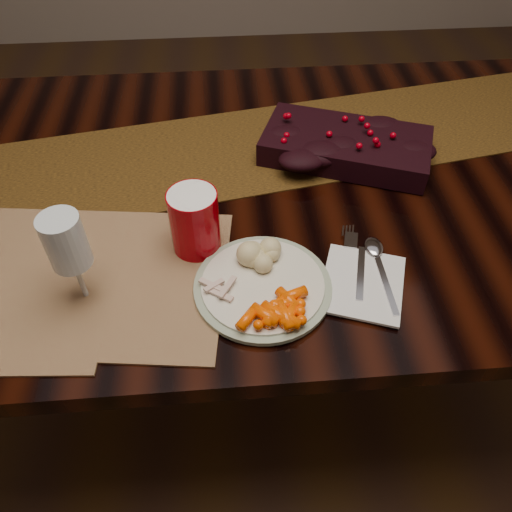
{
  "coord_description": "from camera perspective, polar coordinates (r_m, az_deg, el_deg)",
  "views": [
    {
      "loc": [
        -0.08,
        -0.87,
        1.42
      ],
      "look_at": [
        -0.03,
        -0.28,
        0.8
      ],
      "focal_mm": 35.0,
      "sensor_mm": 36.0,
      "label": 1
    }
  ],
  "objects": [
    {
      "name": "napkin",
      "position": [
        0.89,
        12.07,
        -3.09
      ],
      "size": [
        0.18,
        0.2,
        0.01
      ],
      "primitive_type": "cube",
      "rotation": [
        0.0,
        0.0,
        -0.34
      ],
      "color": "silver",
      "rests_on": "placemat_main"
    },
    {
      "name": "baby_carrots",
      "position": [
        0.82,
        2.23,
        -4.91
      ],
      "size": [
        0.13,
        0.11,
        0.02
      ],
      "primitive_type": null,
      "rotation": [
        0.0,
        0.0,
        -0.07
      ],
      "color": "#FF4F00",
      "rests_on": "dinner_plate"
    },
    {
      "name": "turkey_shreds",
      "position": [
        0.84,
        -4.33,
        -3.72
      ],
      "size": [
        0.07,
        0.06,
        0.01
      ],
      "primitive_type": null,
      "rotation": [
        0.0,
        0.0,
        0.19
      ],
      "color": "tan",
      "rests_on": "dinner_plate"
    },
    {
      "name": "red_cup",
      "position": [
        0.9,
        -7.04,
        3.94
      ],
      "size": [
        0.11,
        0.11,
        0.12
      ],
      "primitive_type": "cylinder",
      "rotation": [
        0.0,
        0.0,
        0.22
      ],
      "color": "#98000A",
      "rests_on": "placemat_main"
    },
    {
      "name": "wine_glass",
      "position": [
        0.84,
        -20.2,
        -0.5
      ],
      "size": [
        0.07,
        0.07,
        0.18
      ],
      "primitive_type": null,
      "rotation": [
        0.0,
        0.0,
        0.17
      ],
      "color": "silver",
      "rests_on": "dining_table"
    },
    {
      "name": "table_runner",
      "position": [
        1.2,
        2.36,
        12.6
      ],
      "size": [
        1.65,
        0.62,
        0.0
      ],
      "primitive_type": "cube",
      "rotation": [
        0.0,
        0.0,
        0.18
      ],
      "color": "#4D2204",
      "rests_on": "dining_table"
    },
    {
      "name": "floor",
      "position": [
        1.67,
        0.27,
        -11.81
      ],
      "size": [
        5.0,
        5.0,
        0.0
      ],
      "primitive_type": "plane",
      "color": "black",
      "rests_on": "ground"
    },
    {
      "name": "dinner_plate",
      "position": [
        0.86,
        0.77,
        -3.4
      ],
      "size": [
        0.3,
        0.3,
        0.01
      ],
      "primitive_type": "cylinder",
      "rotation": [
        0.0,
        0.0,
        0.32
      ],
      "color": "silver",
      "rests_on": "placemat_main"
    },
    {
      "name": "dining_table",
      "position": [
        1.36,
        0.32,
        -3.55
      ],
      "size": [
        1.8,
        1.0,
        0.75
      ],
      "primitive_type": "cube",
      "color": "black",
      "rests_on": "floor"
    },
    {
      "name": "spoon",
      "position": [
        0.91,
        14.21,
        -1.8
      ],
      "size": [
        0.03,
        0.17,
        0.0
      ],
      "primitive_type": null,
      "rotation": [
        0.0,
        0.0,
        -0.0
      ],
      "color": "silver",
      "rests_on": "napkin"
    },
    {
      "name": "mashed_potatoes",
      "position": [
        0.87,
        0.49,
        0.23
      ],
      "size": [
        0.1,
        0.1,
        0.04
      ],
      "primitive_type": null,
      "rotation": [
        0.0,
        0.0,
        -0.36
      ],
      "color": "beige",
      "rests_on": "dinner_plate"
    },
    {
      "name": "placemat_main",
      "position": [
        0.93,
        -18.17,
        -2.3
      ],
      "size": [
        0.51,
        0.4,
        0.0
      ],
      "primitive_type": "cube",
      "rotation": [
        0.0,
        0.0,
        -0.13
      ],
      "color": "olive",
      "rests_on": "dining_table"
    },
    {
      "name": "centerpiece",
      "position": [
        1.15,
        10.27,
        12.68
      ],
      "size": [
        0.41,
        0.3,
        0.07
      ],
      "primitive_type": null,
      "rotation": [
        0.0,
        0.0,
        -0.37
      ],
      "color": "black",
      "rests_on": "table_runner"
    },
    {
      "name": "fork",
      "position": [
        0.91,
        11.6,
        -0.9
      ],
      "size": [
        0.07,
        0.16,
        0.0
      ],
      "primitive_type": null,
      "rotation": [
        0.0,
        0.0,
        -0.26
      ],
      "color": "silver",
      "rests_on": "napkin"
    }
  ]
}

